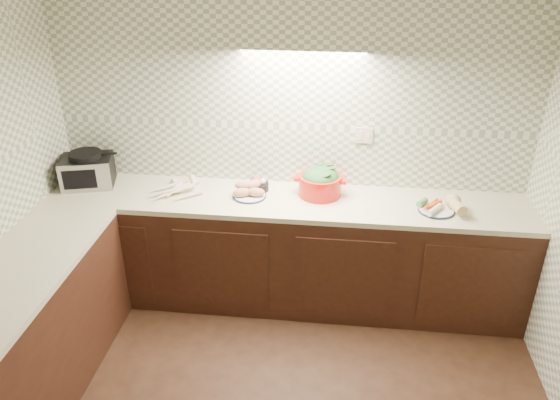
# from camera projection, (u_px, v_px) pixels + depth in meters

# --- Properties ---
(room) EXTENTS (3.60, 3.60, 2.60)m
(room) POSITION_uv_depth(u_px,v_px,m) (252.00, 207.00, 2.40)
(room) COLOR black
(room) RESTS_ON ground
(counter) EXTENTS (3.60, 3.60, 0.90)m
(counter) POSITION_uv_depth(u_px,v_px,m) (171.00, 310.00, 3.61)
(counter) COLOR black
(counter) RESTS_ON ground
(toaster_oven) EXTENTS (0.44, 0.38, 0.27)m
(toaster_oven) POSITION_uv_depth(u_px,v_px,m) (88.00, 170.00, 4.22)
(toaster_oven) COLOR black
(toaster_oven) RESTS_ON counter
(parsnip_pile) EXTENTS (0.46, 0.40, 0.07)m
(parsnip_pile) POSITION_uv_depth(u_px,v_px,m) (179.00, 188.00, 4.15)
(parsnip_pile) COLOR beige
(parsnip_pile) RESTS_ON counter
(sweet_potato_plate) EXTENTS (0.26, 0.26, 0.12)m
(sweet_potato_plate) POSITION_uv_depth(u_px,v_px,m) (249.00, 191.00, 4.08)
(sweet_potato_plate) COLOR #16213B
(sweet_potato_plate) RESTS_ON counter
(onion_bowl) EXTENTS (0.16, 0.16, 0.12)m
(onion_bowl) POSITION_uv_depth(u_px,v_px,m) (258.00, 185.00, 4.18)
(onion_bowl) COLOR black
(onion_bowl) RESTS_ON counter
(dutch_oven) EXTENTS (0.39, 0.33, 0.22)m
(dutch_oven) POSITION_uv_depth(u_px,v_px,m) (320.00, 182.00, 4.07)
(dutch_oven) COLOR red
(dutch_oven) RESTS_ON counter
(veg_plate) EXTENTS (0.33, 0.29, 0.12)m
(veg_plate) POSITION_uv_depth(u_px,v_px,m) (443.00, 205.00, 3.89)
(veg_plate) COLOR #16213B
(veg_plate) RESTS_ON counter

